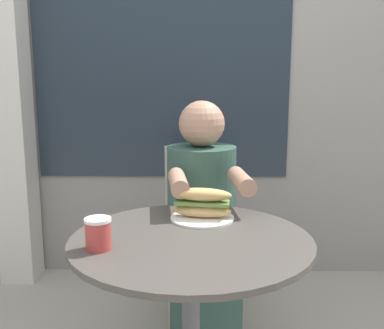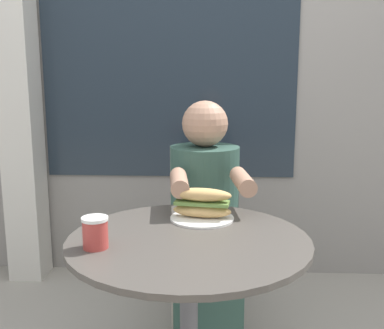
{
  "view_description": "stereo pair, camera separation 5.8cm",
  "coord_description": "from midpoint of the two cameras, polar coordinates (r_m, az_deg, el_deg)",
  "views": [
    {
      "loc": [
        0.02,
        -1.37,
        1.22
      ],
      "look_at": [
        0.0,
        0.21,
        0.92
      ],
      "focal_mm": 42.0,
      "sensor_mm": 36.0,
      "label": 1
    },
    {
      "loc": [
        0.08,
        -1.37,
        1.22
      ],
      "look_at": [
        0.0,
        0.21,
        0.92
      ],
      "focal_mm": 42.0,
      "sensor_mm": 36.0,
      "label": 2
    }
  ],
  "objects": [
    {
      "name": "drink_cup",
      "position": [
        1.39,
        -13.0,
        -8.56
      ],
      "size": [
        0.08,
        0.08,
        0.1
      ],
      "color": "#B73D38",
      "rests_on": "cafe_table"
    },
    {
      "name": "diner_chair",
      "position": [
        2.39,
        0.2,
        -6.21
      ],
      "size": [
        0.42,
        0.42,
        0.87
      ],
      "rotation": [
        0.0,
        0.0,
        3.25
      ],
      "color": "#ADA393",
      "rests_on": "ground_plane"
    },
    {
      "name": "lattice_pillar",
      "position": [
        2.84,
        -22.79,
        9.59
      ],
      "size": [
        0.2,
        0.2,
        2.4
      ],
      "color": "beige",
      "rests_on": "ground_plane"
    },
    {
      "name": "seated_diner",
      "position": [
        2.07,
        0.48,
        -9.69
      ],
      "size": [
        0.36,
        0.57,
        1.13
      ],
      "rotation": [
        0.0,
        0.0,
        3.25
      ],
      "color": "#2D4C42",
      "rests_on": "ground_plane"
    },
    {
      "name": "cafe_table",
      "position": [
        1.54,
        -1.24,
        -15.84
      ],
      "size": [
        0.78,
        0.78,
        0.72
      ],
      "color": "#47423D",
      "rests_on": "ground_plane"
    },
    {
      "name": "sandwich_on_plate",
      "position": [
        1.63,
        0.28,
        -5.3
      ],
      "size": [
        0.23,
        0.23,
        0.12
      ],
      "rotation": [
        0.0,
        0.0,
        -0.14
      ],
      "color": "white",
      "rests_on": "cafe_table"
    },
    {
      "name": "storefront_wall",
      "position": [
        2.77,
        -0.32,
        14.57
      ],
      "size": [
        8.0,
        0.09,
        2.8
      ],
      "color": "gray",
      "rests_on": "ground_plane"
    }
  ]
}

